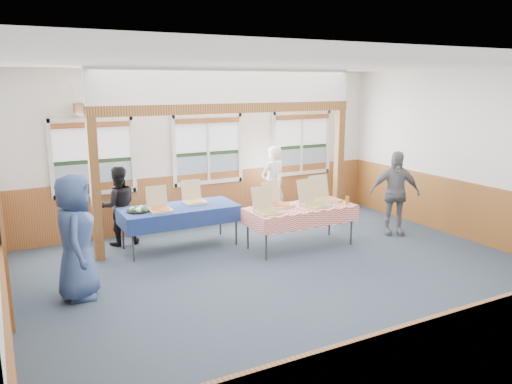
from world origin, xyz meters
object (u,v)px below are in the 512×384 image
table_left (180,210)px  table_right (301,210)px  man_blue (76,237)px  woman_white (273,184)px  woman_black (118,206)px  person_grey (395,193)px

table_left → table_right: bearing=-46.3°
table_left → man_blue: size_ratio=1.29×
woman_white → woman_black: woman_white is taller
woman_black → person_grey: person_grey is taller
woman_white → woman_black: bearing=-12.4°
table_left → man_blue: (-1.99, -1.43, 0.17)m
woman_white → table_right: bearing=63.7°
woman_white → person_grey: size_ratio=0.99×
woman_black → person_grey: 5.30m
woman_black → man_blue: (-1.05, -2.11, 0.14)m
man_blue → table_right: bearing=-72.2°
table_right → woman_white: woman_white is taller
woman_white → woman_black: 3.29m
table_left → woman_black: size_ratio=1.55×
woman_black → table_left: bearing=144.9°
table_right → person_grey: size_ratio=1.29×
table_left → woman_white: woman_white is taller
woman_white → man_blue: man_blue is taller
table_right → table_left: bearing=135.6°
table_left → person_grey: 4.19m
table_right → man_blue: bearing=169.3°
woman_white → woman_black: (-3.29, -0.03, -0.09)m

